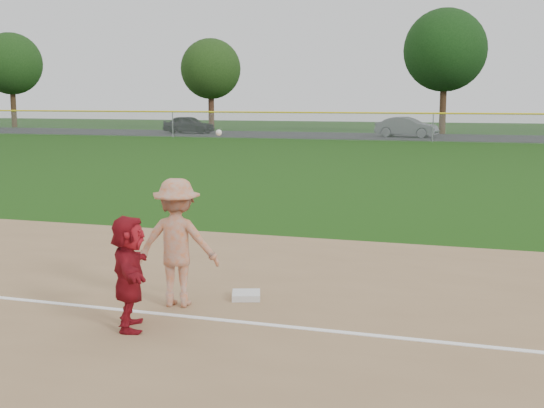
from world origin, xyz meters
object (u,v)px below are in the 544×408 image
(car_left, at_px, (189,124))
(car_mid, at_px, (407,127))
(base_runner, at_px, (129,273))
(first_base, at_px, (246,295))

(car_left, relative_size, car_mid, 0.94)
(base_runner, bearing_deg, car_mid, -25.33)
(first_base, height_order, car_left, car_left)
(car_left, xyz_separation_m, car_mid, (18.84, -0.51, 0.03))
(first_base, bearing_deg, car_left, 114.92)
(first_base, bearing_deg, base_runner, -120.11)
(car_left, distance_m, car_mid, 18.85)
(first_base, height_order, car_mid, car_mid)
(car_mid, bearing_deg, car_left, 97.67)
(first_base, height_order, base_runner, base_runner)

